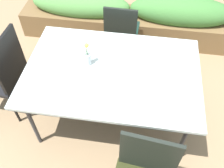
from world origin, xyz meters
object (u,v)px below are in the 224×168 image
(chair_far_side, at_px, (121,30))
(planter_box, at_px, (131,17))
(flower_vase, at_px, (87,57))
(dining_table, at_px, (112,73))
(chair_end_left, at_px, (3,72))

(chair_far_side, xyz_separation_m, planter_box, (0.07, 0.57, -0.20))
(chair_far_side, xyz_separation_m, flower_vase, (-0.22, -0.85, 0.32))
(dining_table, height_order, chair_end_left, chair_end_left)
(flower_vase, bearing_deg, chair_far_side, 75.31)
(chair_far_side, relative_size, planter_box, 0.29)
(chair_end_left, bearing_deg, flower_vase, -83.38)
(chair_end_left, distance_m, planter_box, 1.92)
(chair_end_left, xyz_separation_m, chair_far_side, (1.13, 0.91, -0.04))
(chair_far_side, distance_m, planter_box, 0.61)
(dining_table, xyz_separation_m, flower_vase, (-0.24, 0.06, 0.13))
(chair_far_side, relative_size, flower_vase, 3.71)
(dining_table, distance_m, chair_far_side, 0.92)
(planter_box, bearing_deg, dining_table, -91.95)
(dining_table, bearing_deg, chair_end_left, -179.78)
(chair_end_left, bearing_deg, planter_box, -36.15)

